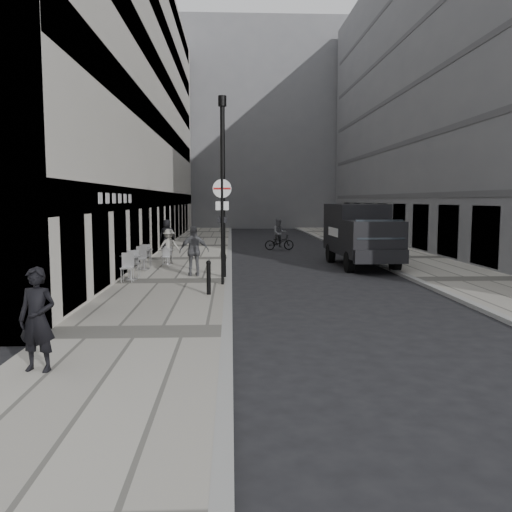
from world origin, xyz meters
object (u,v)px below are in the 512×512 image
(lamppost, at_px, (223,178))
(panel_van, at_px, (360,231))
(sign_post, at_px, (222,215))
(cyclist, at_px, (279,238))
(walking_man, at_px, (37,319))

(lamppost, bearing_deg, panel_van, 33.26)
(sign_post, height_order, cyclist, sign_post)
(walking_man, xyz_separation_m, sign_post, (3.01, 9.43, 1.49))
(walking_man, height_order, lamppost, lamppost)
(lamppost, xyz_separation_m, panel_van, (6.19, 4.06, -2.27))
(walking_man, relative_size, cyclist, 0.93)
(sign_post, height_order, panel_van, sign_post)
(cyclist, bearing_deg, sign_post, -110.41)
(lamppost, distance_m, cyclist, 13.09)
(sign_post, xyz_separation_m, lamppost, (0.00, 1.79, 1.36))
(sign_post, distance_m, lamppost, 2.25)
(walking_man, bearing_deg, sign_post, 83.36)
(sign_post, relative_size, panel_van, 0.61)
(walking_man, xyz_separation_m, panel_van, (9.20, 15.29, 0.59))
(walking_man, xyz_separation_m, cyclist, (6.24, 23.52, -0.27))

